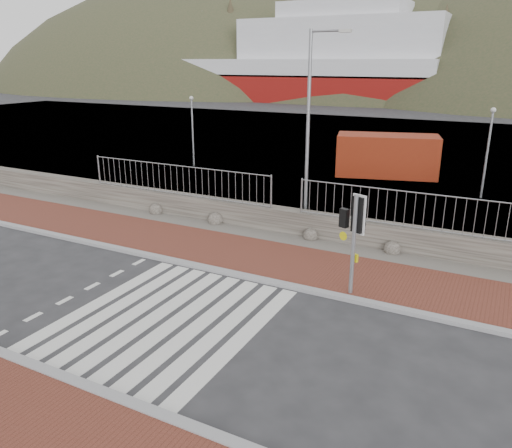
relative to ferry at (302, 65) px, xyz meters
The scene contains 15 objects.
ground 72.44m from the ferry, 70.05° to the right, with size 220.00×220.00×0.00m, color #28282B.
sidewalk_far 68.23m from the ferry, 68.75° to the right, with size 40.00×3.00×0.08m, color brown.
kerb_near 75.25m from the ferry, 70.83° to the right, with size 40.00×0.25×0.12m, color gray.
kerb_far 69.63m from the ferry, 69.20° to the right, with size 40.00×0.25×0.12m, color gray.
zebra_crossing 72.43m from the ferry, 70.05° to the right, with size 4.62×5.60×0.01m.
gravel_strip 66.38m from the ferry, 68.13° to the right, with size 40.00×1.50×0.06m, color #59544C.
stone_wall 65.61m from the ferry, 67.86° to the right, with size 40.00×0.60×0.90m, color #433E37.
railing 65.66m from the ferry, 67.91° to the right, with size 18.07×0.07×1.22m.
quay 47.29m from the ferry, 58.36° to the right, with size 120.00×40.00×0.50m, color #4C4C4F.
water 25.72m from the ferry, 11.47° to the right, with size 220.00×50.00×0.05m, color #3F4C54.
ferry is the anchor object (origin of this frame).
hills_backdrop 46.83m from the ferry, 32.50° to the left, with size 254.00×90.00×100.00m.
traffic_signal_far 70.55m from the ferry, 66.35° to the right, with size 0.70×0.43×2.83m.
streetlight 64.90m from the ferry, 67.19° to the right, with size 1.51×0.28×7.11m.
shipping_container 55.64m from the ferry, 62.59° to the right, with size 5.37×2.24×2.24m, color maroon.
Camera 1 is at (7.04, -8.77, 6.09)m, focal length 35.00 mm.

